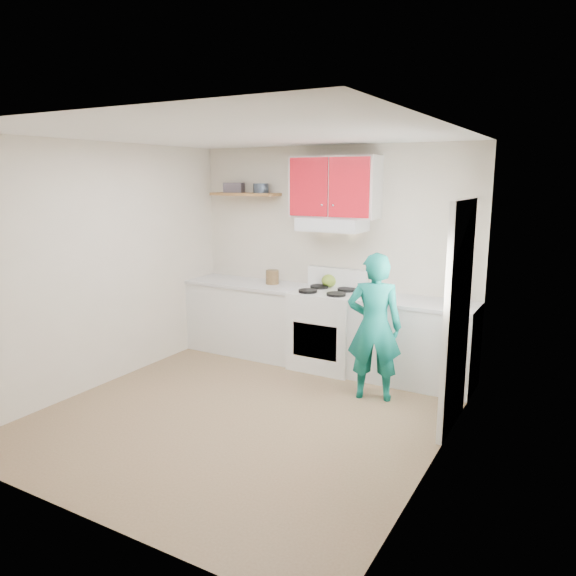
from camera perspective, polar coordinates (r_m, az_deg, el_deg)
The scene contains 21 objects.
floor at distance 5.40m, azimuth -4.37°, elevation -12.92°, with size 3.80×3.80×0.00m, color brown.
ceiling at distance 4.93m, azimuth -4.85°, elevation 15.76°, with size 3.60×3.80×0.04m, color white.
back_wall at distance 6.64m, azimuth 4.61°, elevation 3.42°, with size 3.60×0.04×2.60m, color beige.
front_wall at distance 3.63m, azimuth -21.62°, elevation -4.18°, with size 3.60×0.04×2.60m, color beige.
left_wall at distance 6.18m, azimuth -18.58°, elevation 2.25°, with size 0.04×3.80×2.60m, color beige.
right_wall at distance 4.29m, azimuth 15.80°, elevation -1.48°, with size 0.04×3.80×2.60m, color beige.
door at distance 5.02m, azimuth 17.28°, elevation -2.92°, with size 0.05×0.85×2.05m, color white.
door_glass at distance 4.94m, azimuth 17.26°, elevation 1.89°, with size 0.01×0.55×0.95m, color white.
counter_left at distance 7.06m, azimuth -4.23°, elevation -3.14°, with size 1.52×0.60×0.90m, color silver.
counter_right at distance 6.16m, azimuth 12.99°, elevation -5.59°, with size 1.32×0.60×0.90m, color silver.
stove at distance 6.49m, azimuth 4.08°, elevation -4.36°, with size 0.76×0.65×0.92m, color white.
range_hood at distance 6.36m, azimuth 4.65°, elevation 6.64°, with size 0.76×0.44×0.15m, color silver.
upper_cabinets at distance 6.39m, azimuth 4.92°, elevation 10.48°, with size 1.02×0.33×0.70m, color #B10F1B.
shelf at distance 7.02m, azimuth -4.50°, elevation 9.76°, with size 0.90×0.30×0.04m, color brown.
books at distance 7.11m, azimuth -5.67°, elevation 10.40°, with size 0.24×0.17×0.12m, color #473F48.
tin at distance 6.89m, azimuth -2.85°, elevation 10.38°, with size 0.19×0.19×0.12m, color #333D4C.
kettle at distance 6.62m, azimuth 4.34°, elevation 0.77°, with size 0.19×0.19×0.16m, color olive.
crock at distance 6.80m, azimuth -1.65°, elevation 1.06°, with size 0.16×0.16×0.20m, color brown.
cutting_board at distance 6.02m, azimuth 11.01°, elevation -1.39°, with size 0.30×0.22×0.02m, color olive.
silicone_mat at distance 5.92m, azimuth 15.00°, elevation -1.85°, with size 0.32×0.27×0.01m, color red.
person at distance 5.56m, azimuth 9.01°, elevation -4.03°, with size 0.55×0.36×1.51m, color #0B6357.
Camera 1 is at (2.76, -4.07, 2.23)m, focal length 34.01 mm.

